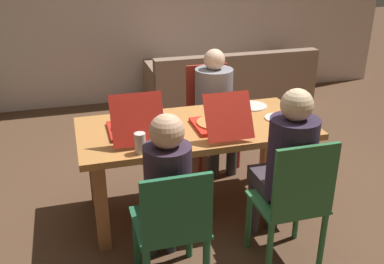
# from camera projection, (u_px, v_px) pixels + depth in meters

# --- Properties ---
(ground_plane) EXTENTS (20.00, 20.00, 0.00)m
(ground_plane) POSITION_uv_depth(u_px,v_px,m) (195.00, 207.00, 3.65)
(ground_plane) COLOR brown
(dining_table) EXTENTS (1.79, 0.86, 0.74)m
(dining_table) POSITION_uv_depth(u_px,v_px,m) (196.00, 139.00, 3.40)
(dining_table) COLOR #C17D3E
(dining_table) RESTS_ON ground
(chair_0) EXTENTS (0.44, 0.46, 0.94)m
(chair_0) POSITION_uv_depth(u_px,v_px,m) (210.00, 108.00, 4.31)
(chair_0) COLOR #B43524
(chair_0) RESTS_ON ground
(person_0) EXTENTS (0.36, 0.53, 1.14)m
(person_0) POSITION_uv_depth(u_px,v_px,m) (215.00, 99.00, 4.11)
(person_0) COLOR #36393D
(person_0) RESTS_ON ground
(chair_1) EXTENTS (0.43, 0.45, 0.88)m
(chair_1) POSITION_uv_depth(u_px,v_px,m) (172.00, 227.00, 2.61)
(chair_1) COLOR #246741
(chair_1) RESTS_ON ground
(person_1) EXTENTS (0.28, 0.49, 1.16)m
(person_1) POSITION_uv_depth(u_px,v_px,m) (166.00, 185.00, 2.66)
(person_1) COLOR #2E343A
(person_1) RESTS_ON ground
(chair_2) EXTENTS (0.44, 0.40, 0.95)m
(chair_2) POSITION_uv_depth(u_px,v_px,m) (294.00, 200.00, 2.79)
(chair_2) COLOR #30713F
(chair_2) RESTS_ON ground
(person_2) EXTENTS (0.31, 0.55, 1.24)m
(person_2) POSITION_uv_depth(u_px,v_px,m) (286.00, 162.00, 2.85)
(person_2) COLOR #3F353D
(person_2) RESTS_ON ground
(pizza_box_0) EXTENTS (0.34, 0.51, 0.33)m
(pizza_box_0) POSITION_uv_depth(u_px,v_px,m) (218.00, 123.00, 3.28)
(pizza_box_0) COLOR red
(pizza_box_0) RESTS_ON dining_table
(pizza_box_1) EXTENTS (0.36, 0.51, 0.36)m
(pizza_box_1) POSITION_uv_depth(u_px,v_px,m) (134.00, 127.00, 3.20)
(pizza_box_1) COLOR red
(pizza_box_1) RESTS_ON dining_table
(plate_0) EXTENTS (0.21, 0.21, 0.01)m
(plate_0) POSITION_uv_depth(u_px,v_px,m) (278.00, 118.00, 3.48)
(plate_0) COLOR white
(plate_0) RESTS_ON dining_table
(plate_1) EXTENTS (0.25, 0.25, 0.01)m
(plate_1) POSITION_uv_depth(u_px,v_px,m) (252.00, 106.00, 3.73)
(plate_1) COLOR white
(plate_1) RESTS_ON dining_table
(drinking_glass_0) EXTENTS (0.08, 0.08, 0.14)m
(drinking_glass_0) POSITION_uv_depth(u_px,v_px,m) (140.00, 143.00, 2.89)
(drinking_glass_0) COLOR silver
(drinking_glass_0) RESTS_ON dining_table
(drinking_glass_1) EXTENTS (0.06, 0.06, 0.11)m
(drinking_glass_1) POSITION_uv_depth(u_px,v_px,m) (170.00, 136.00, 3.03)
(drinking_glass_1) COLOR #E2C75A
(drinking_glass_1) RESTS_ON dining_table
(couch) EXTENTS (2.11, 0.87, 0.78)m
(couch) POSITION_uv_depth(u_px,v_px,m) (229.00, 86.00, 5.79)
(couch) COLOR #92745F
(couch) RESTS_ON ground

